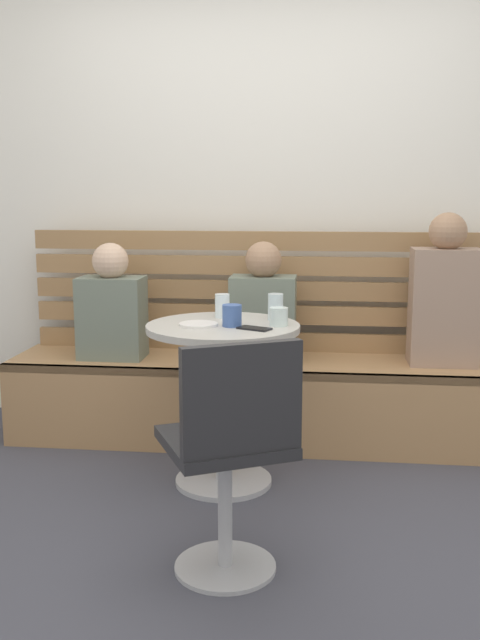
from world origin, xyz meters
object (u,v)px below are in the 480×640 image
(white_chair, at_px, (231,450))
(cup_glass_tall, at_px, (276,307))
(person_adult, at_px, (445,297))
(plate_small, at_px, (198,324))
(booth_bench, at_px, (264,400))
(cup_glass_short, at_px, (279,317))
(phone_on_table, at_px, (254,328))
(cafe_table, at_px, (223,373))
(person_child_left, at_px, (263,308))
(cup_water_clear, at_px, (222,306))
(cup_mug_blue, at_px, (232,316))
(person_child_middle, at_px, (112,308))

(white_chair, bearing_deg, cup_glass_tall, 84.99)
(person_adult, distance_m, plate_small, 1.33)
(booth_bench, height_order, cup_glass_short, cup_glass_short)
(person_adult, bearing_deg, plate_small, -149.84)
(phone_on_table, bearing_deg, cafe_table, 81.09)
(person_child_left, bearing_deg, phone_on_table, -88.17)
(cup_water_clear, height_order, cup_mug_blue, cup_water_clear)
(cup_water_clear, xyz_separation_m, cup_glass_short, (0.27, -0.18, -0.02))
(white_chair, height_order, person_child_left, person_child_left)
(phone_on_table, bearing_deg, white_chair, -155.85)
(white_chair, bearing_deg, cup_water_clear, 99.62)
(plate_small, bearing_deg, cup_water_clear, 71.53)
(cafe_table, height_order, plate_small, plate_small)
(cup_glass_tall, height_order, cup_mug_blue, cup_glass_tall)
(cafe_table, bearing_deg, person_child_middle, 139.89)
(person_adult, relative_size, cup_water_clear, 7.05)
(cup_glass_short, relative_size, cup_mug_blue, 0.84)
(plate_small, bearing_deg, white_chair, -72.43)
(cafe_table, relative_size, cup_mug_blue, 7.79)
(person_adult, distance_m, cup_glass_tall, 0.96)
(booth_bench, xyz_separation_m, cafe_table, (-0.14, -0.60, 0.30))
(person_child_middle, bearing_deg, booth_bench, 2.19)
(booth_bench, relative_size, cup_glass_short, 33.75)
(person_child_left, xyz_separation_m, cup_water_clear, (-0.15, -0.44, 0.08))
(cup_water_clear, bearing_deg, person_child_middle, 148.73)
(white_chair, relative_size, cup_mug_blue, 8.95)
(person_child_left, bearing_deg, cup_mug_blue, -96.91)
(plate_small, bearing_deg, cafe_table, 24.68)
(person_child_middle, height_order, cup_glass_tall, person_child_middle)
(cup_glass_short, bearing_deg, person_adult, 37.87)
(person_adult, xyz_separation_m, cup_glass_tall, (-0.83, -0.48, 0.01))
(white_chair, relative_size, cup_glass_short, 10.63)
(cup_glass_short, height_order, cup_mug_blue, cup_mug_blue)
(person_adult, relative_size, person_child_middle, 1.26)
(person_child_left, xyz_separation_m, cup_glass_short, (0.12, -0.62, 0.07))
(cup_water_clear, bearing_deg, cafe_table, -81.13)
(booth_bench, bearing_deg, person_child_middle, -177.81)
(cafe_table, height_order, person_child_middle, person_child_middle)
(cup_glass_short, distance_m, cup_mug_blue, 0.20)
(cup_glass_tall, height_order, plate_small, cup_glass_tall)
(person_adult, distance_m, person_child_left, 0.93)
(person_child_left, relative_size, plate_small, 3.67)
(white_chair, xyz_separation_m, plate_small, (-0.24, 0.76, 0.28))
(cup_glass_tall, bearing_deg, plate_small, -150.00)
(cup_mug_blue, bearing_deg, cup_glass_tall, 45.80)
(plate_small, height_order, phone_on_table, plate_small)
(cafe_table, height_order, person_child_left, person_child_left)
(booth_bench, distance_m, cup_glass_short, 0.83)
(cup_glass_tall, relative_size, cup_mug_blue, 1.26)
(white_chair, height_order, plate_small, white_chair)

